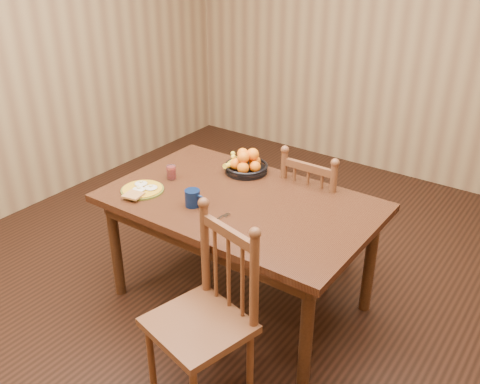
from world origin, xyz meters
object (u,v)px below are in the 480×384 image
Objects in this scene: chair_far at (315,215)px; fruit_bowl at (246,164)px; breakfast_plate at (142,190)px; coffee_mug at (193,198)px; dining_table at (240,212)px; chair_near at (205,318)px.

chair_far is 2.91× the size of fruit_bowl.
breakfast_plate is 2.21× the size of coffee_mug.
chair_far is at bearing 62.80° from coffee_mug.
coffee_mug is (-0.17, -0.22, 0.14)m from dining_table.
fruit_bowl is (-0.43, -0.22, 0.35)m from chair_far.
breakfast_plate is 0.38m from coffee_mug.
dining_table is 0.79m from chair_near.
chair_near is 1.00m from breakfast_plate.
coffee_mug is at bearing -128.19° from dining_table.
fruit_bowl is (-0.50, 1.05, 0.32)m from chair_near.
coffee_mug is 0.56m from fruit_bowl.
chair_near is at bearing -27.89° from breakfast_plate.
dining_table is 0.31m from coffee_mug.
coffee_mug is at bearing -87.61° from fruit_bowl.
breakfast_plate is (-0.55, -0.26, 0.10)m from dining_table.
chair_far is 0.94× the size of chair_near.
chair_far is 7.04× the size of coffee_mug.
fruit_bowl is (-0.20, 0.34, 0.14)m from dining_table.
chair_far is at bearing 106.50° from chair_near.
chair_near reaches higher than chair_far.
dining_table is 0.64m from chair_far.
dining_table is at bearing 51.81° from coffee_mug.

